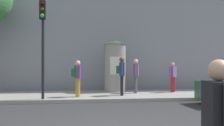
# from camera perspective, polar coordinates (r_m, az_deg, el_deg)

# --- Properties ---
(sidewalk_curb) EXTENTS (36.00, 4.00, 0.15)m
(sidewalk_curb) POSITION_cam_1_polar(r_m,az_deg,el_deg) (13.28, -3.52, -6.71)
(sidewalk_curb) COLOR gray
(sidewalk_curb) RESTS_ON ground_plane
(building_backdrop) EXTENTS (36.00, 5.00, 9.83)m
(building_backdrop) POSITION_cam_1_polar(r_m,az_deg,el_deg) (18.51, -4.54, 10.11)
(building_backdrop) COLOR gray
(building_backdrop) RESTS_ON ground_plane
(traffic_light) EXTENTS (0.24, 0.45, 3.96)m
(traffic_light) POSITION_cam_1_polar(r_m,az_deg,el_deg) (11.57, -14.05, 6.06)
(traffic_light) COLOR black
(traffic_light) RESTS_ON sidewalk_curb
(poster_column) EXTENTS (1.21, 1.21, 2.66)m
(poster_column) POSITION_cam_1_polar(r_m,az_deg,el_deg) (14.45, 0.63, -0.54)
(poster_column) COLOR gray
(poster_column) RESTS_ON sidewalk_curb
(pedestrian_in_light_jacket) EXTENTS (0.33, 0.63, 1.58)m
(pedestrian_in_light_jacket) POSITION_cam_1_polar(r_m,az_deg,el_deg) (3.02, 21.13, -11.82)
(pedestrian_in_light_jacket) COLOR maroon
(pedestrian_in_light_jacket) RESTS_ON ground_plane
(pedestrian_in_red_top) EXTENTS (0.36, 0.59, 1.67)m
(pedestrian_in_red_top) POSITION_cam_1_polar(r_m,az_deg,el_deg) (13.77, 4.91, -2.08)
(pedestrian_in_red_top) COLOR #4C4C51
(pedestrian_in_red_top) RESTS_ON sidewalk_curb
(pedestrian_with_bag) EXTENTS (0.43, 0.59, 1.75)m
(pedestrian_with_bag) POSITION_cam_1_polar(r_m,az_deg,el_deg) (12.61, 1.95, -1.94)
(pedestrian_with_bag) COLOR black
(pedestrian_with_bag) RESTS_ON sidewalk_curb
(pedestrian_in_dark_shirt) EXTENTS (0.47, 0.47, 1.51)m
(pedestrian_in_dark_shirt) POSITION_cam_1_polar(r_m,az_deg,el_deg) (14.49, 12.38, -2.41)
(pedestrian_in_dark_shirt) COLOR maroon
(pedestrian_in_dark_shirt) RESTS_ON sidewalk_curb
(pedestrian_with_backpack) EXTENTS (0.46, 0.54, 1.58)m
(pedestrian_with_backpack) POSITION_cam_1_polar(r_m,az_deg,el_deg) (12.16, -7.14, -2.54)
(pedestrian_with_backpack) COLOR #B78C33
(pedestrian_with_backpack) RESTS_ON sidewalk_curb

